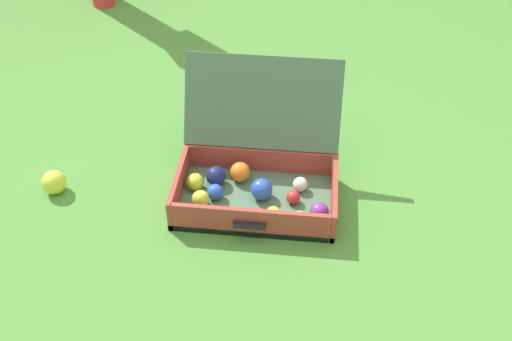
% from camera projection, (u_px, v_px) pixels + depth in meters
% --- Properties ---
extents(ground_plane, '(16.00, 16.00, 0.00)m').
position_uv_depth(ground_plane, '(254.00, 211.00, 2.29)').
color(ground_plane, '#4C8C38').
extents(open_suitcase, '(0.58, 0.52, 0.43)m').
position_uv_depth(open_suitcase, '(256.00, 172.00, 2.31)').
color(open_suitcase, '#4C7051').
rests_on(open_suitcase, ground).
extents(stray_ball_on_grass, '(0.09, 0.09, 0.09)m').
position_uv_depth(stray_ball_on_grass, '(54.00, 182.00, 2.34)').
color(stray_ball_on_grass, '#CCDB38').
rests_on(stray_ball_on_grass, ground).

